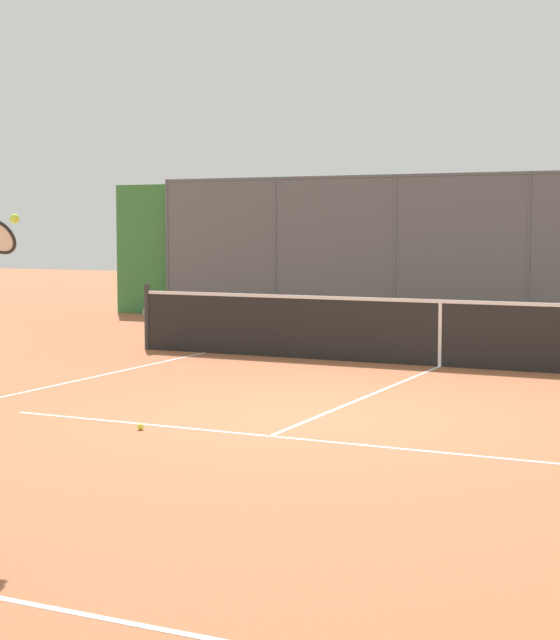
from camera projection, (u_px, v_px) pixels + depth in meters
name	position (u px, v px, depth m)	size (l,w,h in m)	color
ground_plane	(315.00, 418.00, 10.90)	(60.00, 60.00, 0.00)	#A8603D
court_line_markings	(259.00, 441.00, 9.71)	(7.74, 10.10, 0.01)	white
fence_backdrop	(535.00, 254.00, 20.52)	(19.15, 1.37, 3.05)	#565B60
tennis_net	(440.00, 332.00, 14.86)	(9.95, 0.09, 1.07)	#2D2D2D
tennis_ball_by_sideline	(141.00, 427.00, 10.24)	(0.07, 0.07, 0.07)	#D6E042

